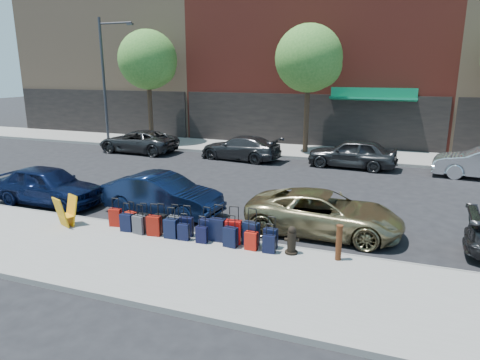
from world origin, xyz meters
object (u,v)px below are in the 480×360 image
at_px(suitcase_front_5, 187,226).
at_px(car_far_0, 138,141).
at_px(car_near_1, 163,194).
at_px(tree_left, 150,61).
at_px(car_far_1, 240,148).
at_px(streetlight, 106,73).
at_px(tree_center, 311,60).
at_px(bollard, 339,242).
at_px(car_near_0, 48,185).
at_px(car_near_2, 324,213).
at_px(fire_hydrant, 292,241).
at_px(car_far_2, 352,153).
at_px(display_rack, 66,212).

distance_m(suitcase_front_5, car_far_0, 14.65).
height_order(suitcase_front_5, car_far_0, car_far_0).
bearing_deg(car_near_1, tree_left, 36.38).
relative_size(tree_left, car_far_1, 1.58).
bearing_deg(streetlight, suitcase_front_5, -46.88).
distance_m(tree_center, bollard, 15.64).
height_order(streetlight, bollard, streetlight).
bearing_deg(car_near_0, car_far_0, 16.74).
distance_m(tree_center, suitcase_front_5, 15.15).
bearing_deg(streetlight, bollard, -38.64).
relative_size(car_near_1, car_near_2, 0.90).
xyz_separation_m(tree_center, fire_hydrant, (2.49, -14.44, -4.91)).
height_order(tree_center, car_near_1, tree_center).
distance_m(bollard, car_far_1, 13.60).
distance_m(car_near_2, car_far_1, 11.42).
xyz_separation_m(bollard, car_near_1, (-6.32, 2.03, 0.06)).
distance_m(fire_hydrant, car_far_0, 16.93).
bearing_deg(suitcase_front_5, car_near_2, 25.11).
xyz_separation_m(tree_center, suitcase_front_5, (-0.71, -14.29, -4.97)).
relative_size(bollard, car_far_0, 0.19).
distance_m(bollard, car_near_2, 2.24).
bearing_deg(car_far_2, car_near_1, -24.81).
xyz_separation_m(tree_left, car_near_1, (7.90, -12.39, -4.71)).
relative_size(suitcase_front_5, display_rack, 0.97).
relative_size(suitcase_front_5, car_near_1, 0.22).
bearing_deg(tree_center, display_rack, -107.29).
distance_m(display_rack, car_near_2, 8.02).
xyz_separation_m(suitcase_front_5, car_near_2, (3.69, 1.99, 0.22)).
bearing_deg(tree_center, car_near_0, -119.07).
bearing_deg(tree_left, display_rack, -68.40).
height_order(fire_hydrant, display_rack, display_rack).
relative_size(car_near_0, car_near_1, 1.01).
bearing_deg(car_near_2, display_rack, 108.88).
relative_size(display_rack, car_far_0, 0.20).
relative_size(display_rack, car_far_1, 0.21).
bearing_deg(car_far_1, car_far_2, 98.45).
distance_m(fire_hydrant, car_near_1, 5.49).
height_order(display_rack, car_far_1, car_far_1).
bearing_deg(suitcase_front_5, car_far_0, 125.41).
xyz_separation_m(streetlight, car_near_1, (10.84, -11.69, -3.96)).
distance_m(car_near_1, car_far_2, 11.14).
bearing_deg(fire_hydrant, car_far_0, 124.72).
distance_m(car_near_1, car_far_0, 11.98).
relative_size(streetlight, suitcase_front_5, 8.64).
relative_size(suitcase_front_5, car_far_2, 0.21).
xyz_separation_m(streetlight, car_near_0, (6.27, -12.20, -3.93)).
relative_size(fire_hydrant, car_near_2, 0.16).
bearing_deg(fire_hydrant, tree_left, 119.93).
height_order(car_near_1, car_near_2, car_near_1).
distance_m(tree_left, car_far_1, 9.08).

